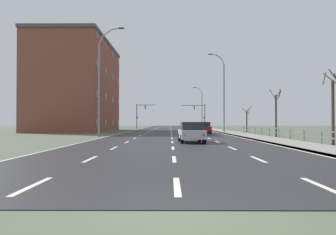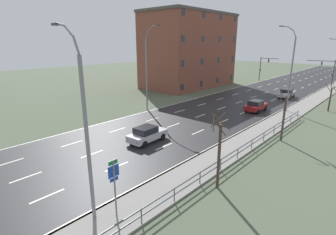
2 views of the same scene
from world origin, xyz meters
TOP-DOWN VIEW (x-y plane):
  - ground_plane at (0.00, 48.00)m, footprint 160.00×160.00m
  - road_asphalt_strip at (0.00, 59.99)m, footprint 14.00×120.00m
  - sidewalk_right at (8.43, 60.00)m, footprint 3.00×120.00m
  - guardrail at (9.85, 20.29)m, footprint 0.07×32.04m
  - street_lamp_midground at (7.47, 38.88)m, footprint 2.36×0.24m
  - street_lamp_distant at (7.46, 69.56)m, footprint 2.29×0.24m
  - street_lamp_left_bank at (-7.43, 26.60)m, footprint 2.70×0.24m
  - traffic_signal_right at (6.83, 66.02)m, footprint 5.55×0.36m
  - traffic_signal_left at (-7.12, 65.70)m, footprint 4.42×0.36m
  - car_far_right at (4.44, 48.50)m, footprint 2.00×4.18m
  - car_distant at (1.45, 18.03)m, footprint 1.96×4.17m
  - car_far_left at (4.35, 36.21)m, footprint 1.86×4.11m
  - brick_building at (-16.11, 47.39)m, footprint 11.11×20.95m
  - bare_tree_near at (10.88, 15.47)m, footprint 1.49×1.60m
  - bare_tree_mid at (11.02, 27.08)m, footprint 1.17×1.22m
  - bare_tree_far at (11.93, 43.08)m, footprint 1.72×1.87m

SIDE VIEW (x-z plane):
  - ground_plane at x=0.00m, z-range -0.12..0.00m
  - road_asphalt_strip at x=0.00m, z-range 0.00..0.02m
  - sidewalk_right at x=8.43m, z-range 0.00..0.12m
  - guardrail at x=9.85m, z-range 0.21..1.21m
  - car_far_right at x=4.44m, z-range 0.02..1.59m
  - car_distant at x=1.45m, z-range 0.02..1.59m
  - car_far_left at x=4.35m, z-range 0.02..1.59m
  - bare_tree_far at x=11.93m, z-range -0.18..4.02m
  - bare_tree_mid at x=11.02m, z-range -0.06..5.03m
  - bare_tree_near at x=10.88m, z-range -0.09..5.22m
  - traffic_signal_left at x=-7.12m, z-range 0.88..6.63m
  - traffic_signal_right at x=6.83m, z-range 0.96..6.65m
  - street_lamp_distant at x=7.46m, z-range -0.09..9.99m
  - street_lamp_left_bank at x=-7.43m, z-range -0.14..11.35m
  - street_lamp_midground at x=7.47m, z-range -0.10..11.35m
  - brick_building at x=-16.11m, z-range 0.01..15.28m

